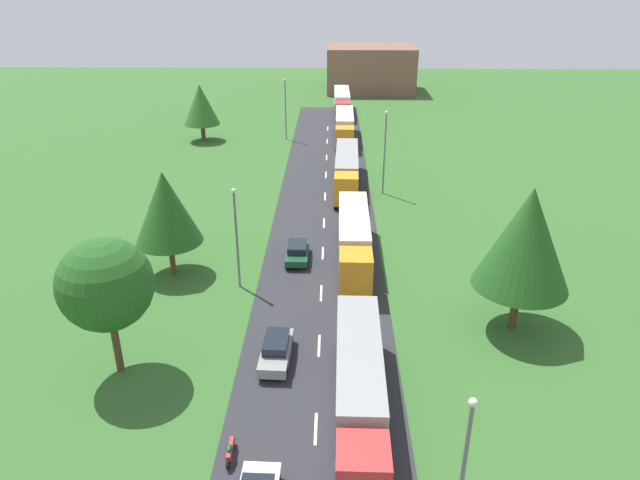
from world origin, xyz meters
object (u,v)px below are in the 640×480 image
car_third (276,350)px  lamppost_second (236,234)px  tree_oak (166,208)px  tree_pine (201,105)px  distant_building (370,69)px  lamppost_third (385,149)px  tree_maple (106,285)px  truck_fifth (342,101)px  lamppost_lead (463,471)px  car_fourth (297,252)px  tree_birch (526,239)px  truck_second (354,238)px  truck_fourth (345,126)px  truck_lead (359,384)px  truck_third (347,169)px  lamppost_fourth (286,106)px  motorcycle_courier (230,450)px

car_third → lamppost_second: bearing=111.5°
tree_oak → tree_pine: (-5.80, 40.02, -0.58)m
tree_pine → distant_building: 46.52m
lamppost_second → lamppost_third: lamppost_third is taller
tree_maple → distant_building: (20.37, 91.04, -1.68)m
truck_fifth → lamppost_third: bearing=-84.1°
lamppost_lead → tree_maple: bearing=147.0°
car_fourth → tree_birch: size_ratio=0.41×
tree_pine → truck_fifth: bearing=41.3°
truck_fifth → tree_maple: size_ratio=1.58×
truck_second → truck_fourth: bearing=90.2°
truck_lead → distant_building: bearing=86.4°
car_third → lamppost_lead: size_ratio=0.55×
truck_second → truck_fourth: truck_second is taller
lamppost_second → tree_birch: bearing=-15.0°
truck_third → lamppost_third: bearing=-26.6°
tree_birch → tree_maple: size_ratio=1.16×
lamppost_fourth → tree_pine: (-11.89, -0.76, 0.33)m
tree_maple → distant_building: 93.31m
tree_birch → lamppost_lead: bearing=-113.1°
distant_building → truck_third: bearing=-95.8°
lamppost_lead → truck_second: bearing=97.2°
truck_fourth → motorcycle_courier: bearing=-96.4°
lamppost_lead → lamppost_second: bearing=119.0°
lamppost_third → tree_oak: 26.33m
truck_fifth → lamppost_lead: bearing=-87.4°
lamppost_third → tree_pine: lamppost_third is taller
truck_fifth → tree_maple: (-14.48, -70.21, 3.91)m
tree_birch → lamppost_third: bearing=104.8°
car_third → car_fourth: 13.91m
motorcycle_courier → tree_maple: bearing=138.9°
truck_fourth → lamppost_lead: size_ratio=1.62×
tree_birch → truck_second: bearing=137.8°
motorcycle_courier → tree_pine: bearing=102.9°
car_fourth → lamppost_lead: size_ratio=0.51×
tree_birch → tree_maple: (-25.37, -5.22, -0.73)m
tree_birch → car_third: bearing=-165.3°
truck_second → tree_oak: 15.25m
lamppost_third → tree_birch: size_ratio=0.89×
lamppost_fourth → tree_birch: tree_birch is taller
lamppost_second → tree_pine: bearing=105.3°
distant_building → tree_birch: bearing=-86.7°
truck_fifth → car_fourth: truck_fifth is taller
distant_building → truck_fourth: bearing=-98.6°
truck_third → lamppost_fourth: size_ratio=1.72×
lamppost_lead → distant_building: bearing=88.8°
tree_birch → distant_building: size_ratio=0.59×
car_fourth → truck_second: bearing=-1.7°
lamppost_fourth → tree_maple: bearing=-96.6°
car_third → car_fourth: size_ratio=1.09×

